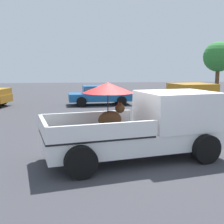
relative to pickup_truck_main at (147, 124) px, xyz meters
name	(u,v)px	position (x,y,z in m)	size (l,w,h in m)	color
ground_plane	(133,159)	(-0.43, -0.10, -0.98)	(80.00, 80.00, 0.00)	#38383D
pickup_truck_main	(147,124)	(0.00, 0.00, 0.00)	(5.33, 3.08, 2.20)	black
pickup_truck_red	(208,101)	(4.59, 5.87, -0.11)	(5.04, 2.83, 1.80)	black
parked_sedan_near	(99,94)	(-0.54, 11.85, -0.24)	(4.40, 2.19, 1.33)	black
tree_by_lot	(218,57)	(9.34, 14.57, 2.39)	(2.41, 2.41, 4.62)	brown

